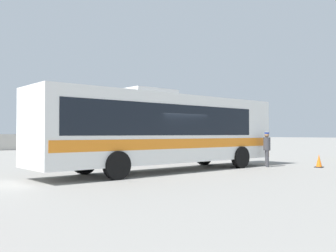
# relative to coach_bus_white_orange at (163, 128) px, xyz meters

# --- Properties ---
(ground_plane) EXTENTS (300.00, 300.00, 0.00)m
(ground_plane) POSITION_rel_coach_bus_white_orange_xyz_m (0.13, 9.75, -1.91)
(ground_plane) COLOR gray
(coach_bus_white_orange) EXTENTS (12.32, 3.55, 3.57)m
(coach_bus_white_orange) POSITION_rel_coach_bus_white_orange_xyz_m (0.00, 0.00, 0.00)
(coach_bus_white_orange) COLOR white
(coach_bus_white_orange) RESTS_ON ground_plane
(attendant_by_bus_door) EXTENTS (0.49, 0.49, 1.73)m
(attendant_by_bus_door) POSITION_rel_coach_bus_white_orange_xyz_m (5.21, -2.15, -0.92)
(attendant_by_bus_door) COLOR #38383D
(attendant_by_bus_door) RESTS_ON ground_plane
(utility_pole_near) EXTENTS (1.80, 0.24, 7.01)m
(utility_pole_near) POSITION_rel_coach_bus_white_orange_xyz_m (11.86, 28.72, 1.77)
(utility_pole_near) COLOR #4C3823
(utility_pole_near) RESTS_ON ground_plane
(traffic_cone_on_apron) EXTENTS (0.36, 0.36, 0.64)m
(traffic_cone_on_apron) POSITION_rel_coach_bus_white_orange_xyz_m (6.72, -4.14, -1.60)
(traffic_cone_on_apron) COLOR black
(traffic_cone_on_apron) RESTS_ON ground_plane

